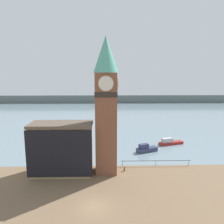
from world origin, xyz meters
TOP-DOWN VIEW (x-y plane):
  - ground_plane at (0.00, 0.00)m, footprint 160.00×160.00m
  - water at (0.00, 73.69)m, footprint 160.00×120.00m
  - far_shoreline at (0.00, 113.69)m, footprint 180.00×3.00m
  - pier_railing at (11.58, 13.44)m, footprint 14.00×0.08m
  - clock_tower at (1.68, 11.11)m, footprint 4.39×4.39m
  - pier_building at (-6.39, 10.55)m, footprint 11.23×5.62m
  - boat_near at (11.12, 21.56)m, footprint 5.34×3.43m
  - boat_far at (18.28, 26.90)m, footprint 6.77×3.43m
  - mooring_bollard_near at (5.10, 11.24)m, footprint 0.30×0.30m

SIDE VIEW (x-z plane):
  - water at x=0.00m, z-range 0.00..0.00m
  - ground_plane at x=0.00m, z-range 0.00..0.00m
  - mooring_bollard_near at x=5.10m, z-range 0.04..0.88m
  - boat_far at x=18.28m, z-range -0.25..1.50m
  - boat_near at x=11.12m, z-range -0.27..1.74m
  - pier_railing at x=11.58m, z-range 0.43..1.52m
  - far_shoreline at x=0.00m, z-range 0.00..5.00m
  - pier_building at x=-6.39m, z-range 0.02..9.54m
  - clock_tower at x=1.68m, z-range 0.78..25.50m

